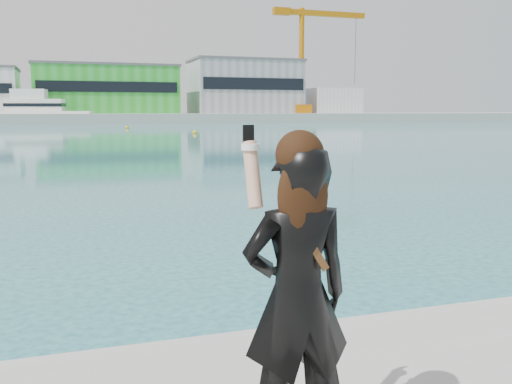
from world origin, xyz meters
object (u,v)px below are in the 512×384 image
at_px(dock_crane, 306,57).
at_px(motor_yacht, 38,111).
at_px(buoy_near, 127,129).
at_px(buoy_extra, 195,134).
at_px(woman, 297,288).

xyz_separation_m(dock_crane, motor_yacht, (-58.98, -5.62, -12.58)).
distance_m(dock_crane, motor_yacht, 60.56).
distance_m(motor_yacht, buoy_near, 36.62).
bearing_deg(buoy_extra, motor_yacht, 108.64).
bearing_deg(buoy_near, dock_crane, 41.01).
height_order(buoy_near, woman, woman).
bearing_deg(motor_yacht, dock_crane, 15.99).
bearing_deg(buoy_near, motor_yacht, 111.60).
bearing_deg(buoy_near, buoy_extra, -76.18).
bearing_deg(dock_crane, buoy_extra, -123.21).
distance_m(buoy_near, woman, 83.43).
height_order(dock_crane, buoy_extra, dock_crane).
distance_m(dock_crane, buoy_extra, 74.87).
relative_size(dock_crane, buoy_extra, 48.00).
bearing_deg(woman, buoy_near, -93.52).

